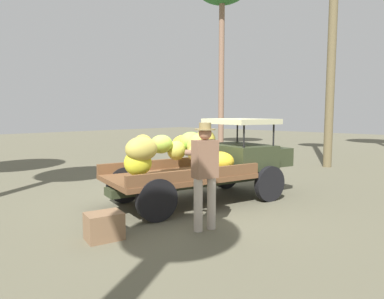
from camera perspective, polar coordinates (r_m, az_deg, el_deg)
name	(u,v)px	position (r m, az deg, el deg)	size (l,w,h in m)	color
ground_plane	(178,202)	(7.80, -2.25, -8.66)	(60.00, 60.00, 0.00)	#615D49
truck	(211,159)	(7.83, 3.09, -1.57)	(4.66, 2.64, 1.84)	#313922
farmer	(205,169)	(5.81, 2.10, -3.28)	(0.55, 0.51, 1.81)	#BEB0A3
wooden_crate	(104,226)	(5.73, -14.20, -12.06)	(0.55, 0.41, 0.43)	#836245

